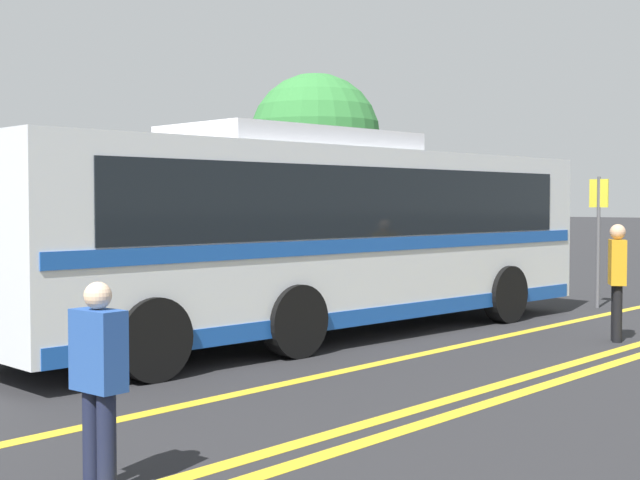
{
  "coord_description": "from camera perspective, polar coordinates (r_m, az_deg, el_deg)",
  "views": [
    {
      "loc": [
        -9.38,
        -9.61,
        2.11
      ],
      "look_at": [
        0.97,
        -0.24,
        1.51
      ],
      "focal_mm": 50.0,
      "sensor_mm": 36.0,
      "label": 1
    }
  ],
  "objects": [
    {
      "name": "tree_0",
      "position": [
        31.73,
        -0.31,
        6.45
      ],
      "size": [
        4.65,
        4.65,
        6.66
      ],
      "color": "#513823",
      "rests_on": "ground_plane"
    },
    {
      "name": "lane_strip_1",
      "position": [
        11.81,
        14.99,
        -7.9
      ],
      "size": [
        30.93,
        0.2,
        0.01
      ],
      "primitive_type": "cube",
      "rotation": [
        0.0,
        0.0,
        1.57
      ],
      "color": "gold",
      "rests_on": "ground_plane"
    },
    {
      "name": "parked_car_2",
      "position": [
        19.35,
        -6.27,
        -1.52
      ],
      "size": [
        4.28,
        2.0,
        1.56
      ],
      "rotation": [
        0.0,
        0.0,
        1.61
      ],
      "color": "#9E9EA3",
      "rests_on": "ground_plane"
    },
    {
      "name": "lane_strip_0",
      "position": [
        12.77,
        7.39,
        -7.07
      ],
      "size": [
        30.93,
        0.2,
        0.01
      ],
      "primitive_type": "cube",
      "rotation": [
        0.0,
        0.0,
        1.57
      ],
      "color": "gold",
      "rests_on": "ground_plane"
    },
    {
      "name": "ground_plane",
      "position": [
        13.6,
        -3.52,
        -6.48
      ],
      "size": [
        220.0,
        220.0,
        0.0
      ],
      "primitive_type": "plane",
      "color": "#262628"
    },
    {
      "name": "transit_bus",
      "position": [
        13.96,
        -0.04,
        0.61
      ],
      "size": [
        11.35,
        3.13,
        3.2
      ],
      "rotation": [
        0.0,
        0.0,
        -1.63
      ],
      "color": "silver",
      "rests_on": "ground_plane"
    },
    {
      "name": "lane_strip_2",
      "position": [
        11.64,
        16.78,
        -8.08
      ],
      "size": [
        30.93,
        0.2,
        0.01
      ],
      "primitive_type": "cube",
      "rotation": [
        0.0,
        0.0,
        1.57
      ],
      "color": "gold",
      "rests_on": "ground_plane"
    },
    {
      "name": "bus_stop_sign",
      "position": [
        18.52,
        17.39,
        0.89
      ],
      "size": [
        0.07,
        0.4,
        2.61
      ],
      "rotation": [
        0.0,
        0.0,
        -1.63
      ],
      "color": "#59595E",
      "rests_on": "ground_plane"
    },
    {
      "name": "pedestrian_1",
      "position": [
        6.69,
        -13.98,
        -8.35
      ],
      "size": [
        0.24,
        0.43,
        1.53
      ],
      "rotation": [
        0.0,
        0.0,
        1.61
      ],
      "color": "#191E38",
      "rests_on": "ground_plane"
    },
    {
      "name": "parked_car_3",
      "position": [
        23.33,
        2.26,
        -1.1
      ],
      "size": [
        4.42,
        2.08,
        1.28
      ],
      "rotation": [
        0.0,
        0.0,
        -1.51
      ],
      "color": "silver",
      "rests_on": "ground_plane"
    },
    {
      "name": "curb_strip",
      "position": [
        19.48,
        -15.49,
        -3.64
      ],
      "size": [
        38.93,
        0.36,
        0.15
      ],
      "primitive_type": "cube",
      "color": "#99999E",
      "rests_on": "ground_plane"
    },
    {
      "name": "pedestrian_0",
      "position": [
        14.14,
        18.48,
        -2.11
      ],
      "size": [
        0.47,
        0.41,
        1.78
      ],
      "rotation": [
        0.0,
        0.0,
        0.54
      ],
      "color": "black",
      "rests_on": "ground_plane"
    }
  ]
}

